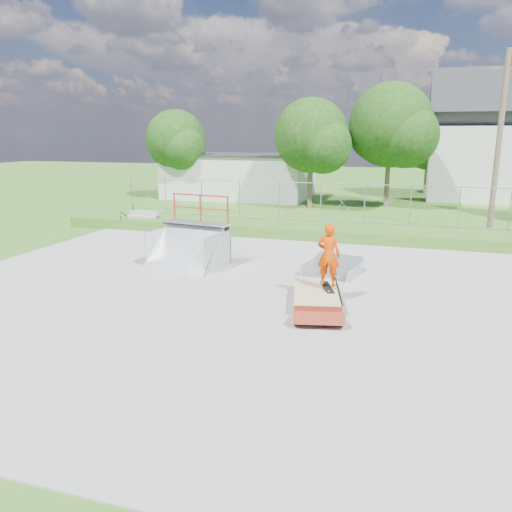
{
  "coord_description": "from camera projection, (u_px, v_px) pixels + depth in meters",
  "views": [
    {
      "loc": [
        4.0,
        -12.48,
        4.45
      ],
      "look_at": [
        -0.09,
        0.66,
        1.1
      ],
      "focal_mm": 35.0,
      "sensor_mm": 36.0,
      "label": 1
    }
  ],
  "objects": [
    {
      "name": "ground",
      "position": [
        252.0,
        300.0,
        13.79
      ],
      "size": [
        120.0,
        120.0,
        0.0
      ],
      "primitive_type": "plane",
      "color": "#37611B",
      "rests_on": "ground"
    },
    {
      "name": "concrete_pad",
      "position": [
        252.0,
        300.0,
        13.78
      ],
      "size": [
        20.0,
        16.0,
        0.04
      ],
      "primitive_type": "cube",
      "color": "gray",
      "rests_on": "ground"
    },
    {
      "name": "grass_berm",
      "position": [
        316.0,
        230.0,
        22.54
      ],
      "size": [
        24.0,
        3.0,
        0.5
      ],
      "primitive_type": "cube",
      "color": "#37611B",
      "rests_on": "ground"
    },
    {
      "name": "grind_box",
      "position": [
        316.0,
        297.0,
        13.49
      ],
      "size": [
        1.71,
        2.69,
        0.37
      ],
      "rotation": [
        0.0,
        0.0,
        0.22
      ],
      "color": "maroon",
      "rests_on": "concrete_pad"
    },
    {
      "name": "quarter_pipe",
      "position": [
        186.0,
        233.0,
        16.95
      ],
      "size": [
        2.68,
        2.37,
        2.4
      ],
      "primitive_type": null,
      "rotation": [
        0.0,
        0.0,
        -0.15
      ],
      "color": "#9EA0A6",
      "rests_on": "concrete_pad"
    },
    {
      "name": "flat_bank_ramp",
      "position": [
        332.0,
        267.0,
        16.26
      ],
      "size": [
        1.89,
        1.97,
        0.48
      ],
      "primitive_type": null,
      "rotation": [
        0.0,
        0.0,
        -0.21
      ],
      "color": "#9EA0A6",
      "rests_on": "concrete_pad"
    },
    {
      "name": "skateboard",
      "position": [
        327.0,
        288.0,
        13.53
      ],
      "size": [
        0.53,
        0.81,
        0.13
      ],
      "primitive_type": "cube",
      "rotation": [
        0.14,
        0.0,
        0.43
      ],
      "color": "black",
      "rests_on": "grind_box"
    },
    {
      "name": "skater",
      "position": [
        328.0,
        257.0,
        13.33
      ],
      "size": [
        0.64,
        0.43,
        1.7
      ],
      "primitive_type": "imported",
      "rotation": [
        0.0,
        0.0,
        3.1
      ],
      "color": "#D63B01",
      "rests_on": "grind_box"
    },
    {
      "name": "concrete_stairs",
      "position": [
        140.0,
        220.0,
        24.22
      ],
      "size": [
        1.5,
        1.6,
        0.8
      ],
      "primitive_type": null,
      "color": "gray",
      "rests_on": "ground"
    },
    {
      "name": "chain_link_fence",
      "position": [
        321.0,
        202.0,
        23.2
      ],
      "size": [
        20.0,
        0.06,
        1.8
      ],
      "primitive_type": null,
      "color": "gray",
      "rests_on": "grass_berm"
    },
    {
      "name": "utility_building_flat",
      "position": [
        239.0,
        177.0,
        36.15
      ],
      "size": [
        10.0,
        6.0,
        3.0
      ],
      "primitive_type": "cube",
      "color": "white",
      "rests_on": "ground"
    },
    {
      "name": "gable_house",
      "position": [
        491.0,
        144.0,
        34.4
      ],
      "size": [
        8.4,
        6.08,
        8.94
      ],
      "color": "white",
      "rests_on": "ground"
    },
    {
      "name": "utility_pole",
      "position": [
        499.0,
        145.0,
        21.8
      ],
      "size": [
        0.24,
        0.24,
        8.0
      ],
      "primitive_type": "cylinder",
      "color": "brown",
      "rests_on": "ground"
    },
    {
      "name": "tree_left_near",
      "position": [
        315.0,
        138.0,
        29.83
      ],
      "size": [
        4.76,
        4.48,
        6.65
      ],
      "color": "brown",
      "rests_on": "ground"
    },
    {
      "name": "tree_center",
      "position": [
        395.0,
        128.0,
        30.21
      ],
      "size": [
        5.44,
        5.12,
        7.6
      ],
      "color": "brown",
      "rests_on": "ground"
    },
    {
      "name": "tree_left_far",
      "position": [
        178.0,
        142.0,
        34.67
      ],
      "size": [
        4.42,
        4.16,
        6.18
      ],
      "color": "brown",
      "rests_on": "ground"
    },
    {
      "name": "tree_back_mid",
      "position": [
        432.0,
        146.0,
        37.26
      ],
      "size": [
        4.08,
        3.84,
        5.7
      ],
      "color": "brown",
      "rests_on": "ground"
    }
  ]
}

